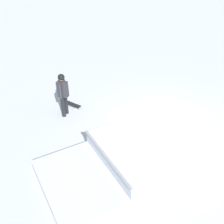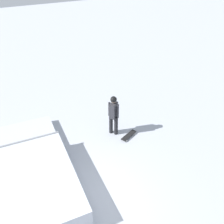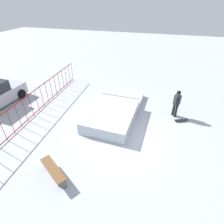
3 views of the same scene
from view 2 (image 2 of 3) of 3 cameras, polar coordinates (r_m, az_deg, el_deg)
The scene contains 4 objects.
ground_plane at distance 7.94m, azimuth -9.06°, elevation -21.23°, with size 60.00×60.00×0.00m, color #B2B7C1.
skate_ramp at distance 8.66m, azimuth -18.16°, elevation -13.55°, with size 5.53×2.89×0.74m.
skater at distance 9.74m, azimuth 0.35°, elevation -0.14°, with size 0.41×0.43×1.73m.
skateboard at distance 10.12m, azimuth 3.79°, elevation -5.28°, with size 0.50×0.81×0.09m.
Camera 2 is at (-4.50, 1.00, 6.47)m, focal length 40.36 mm.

